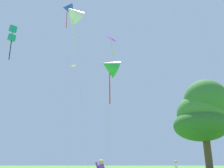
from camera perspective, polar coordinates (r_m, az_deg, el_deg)
name	(u,v)px	position (r m, az deg, el deg)	size (l,w,h in m)	color
kite_green_small	(111,67)	(23.45, -0.33, 4.11)	(2.45, 5.77, 11.52)	green
kite_purple_streamer	(112,44)	(40.20, 0.06, 9.39)	(1.54, 12.81, 22.03)	purple
kite_white_distant	(74,14)	(24.07, -8.88, 15.98)	(3.75, 6.51, 15.97)	white
kite_blue_delta	(68,8)	(33.71, -10.23, 17.03)	(3.82, 11.29, 21.60)	blue
kite_yellow_diamond	(73,73)	(52.84, -9.21, 2.45)	(3.97, 7.01, 22.28)	yellow
kite_teal_box	(13,35)	(23.27, -22.14, 10.66)	(3.00, 6.14, 13.06)	teal
tree_left_oak	(204,114)	(31.67, 20.70, -6.52)	(6.75, 6.45, 11.44)	brown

